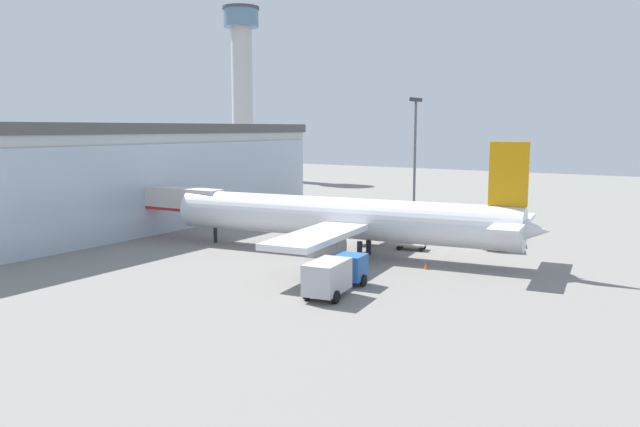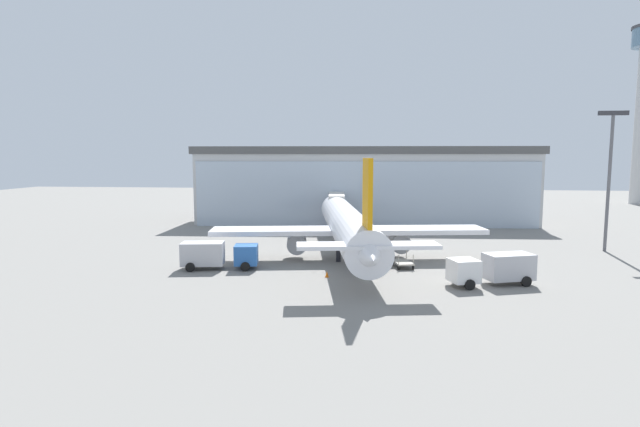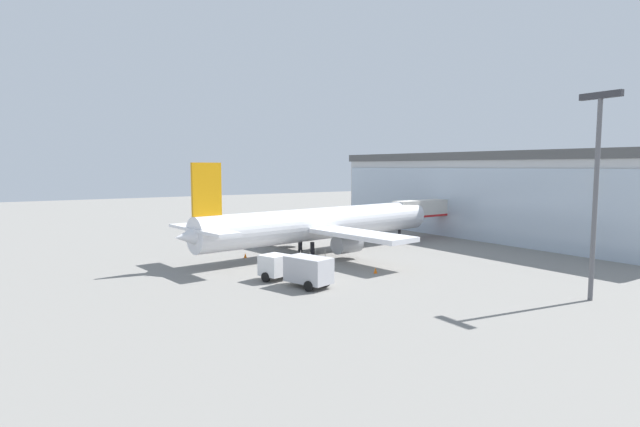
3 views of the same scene
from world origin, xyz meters
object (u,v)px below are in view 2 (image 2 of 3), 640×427
at_px(apron_light_mast, 610,167).
at_px(fuel_truck, 494,268).
at_px(baggage_cart, 403,262).
at_px(catering_truck, 217,254).
at_px(safety_cone_wingtip, 472,260).
at_px(safety_cone_nose, 327,274).
at_px(jet_bridge, 337,202).
at_px(airplane, 347,226).

bearing_deg(apron_light_mast, fuel_truck, -133.59).
xyz_separation_m(fuel_truck, baggage_cart, (-7.38, 5.97, -0.97)).
distance_m(catering_truck, fuel_truck, 25.62).
relative_size(baggage_cart, safety_cone_wingtip, 5.63).
distance_m(catering_truck, safety_cone_nose, 11.25).
relative_size(catering_truck, safety_cone_wingtip, 13.74).
bearing_deg(baggage_cart, safety_cone_nose, 110.88).
height_order(jet_bridge, fuel_truck, jet_bridge).
distance_m(jet_bridge, airplane, 20.51).
bearing_deg(apron_light_mast, safety_cone_nose, -152.46).
distance_m(jet_bridge, safety_cone_wingtip, 27.09).
distance_m(airplane, safety_cone_nose, 9.77).
distance_m(airplane, baggage_cart, 7.74).
distance_m(jet_bridge, safety_cone_nose, 29.74).
xyz_separation_m(catering_truck, fuel_truck, (25.41, -3.26, 0.00)).
height_order(catering_truck, safety_cone_nose, catering_truck).
height_order(jet_bridge, catering_truck, jet_bridge).
bearing_deg(baggage_cart, catering_truck, 84.96).
distance_m(catering_truck, baggage_cart, 18.26).
relative_size(baggage_cart, safety_cone_nose, 5.63).
xyz_separation_m(apron_light_mast, safety_cone_wingtip, (-16.56, -8.36, -9.42)).
relative_size(catering_truck, safety_cone_nose, 13.74).
bearing_deg(airplane, safety_cone_wingtip, -105.38).
height_order(fuel_truck, safety_cone_wingtip, fuel_truck).
height_order(catering_truck, baggage_cart, catering_truck).
relative_size(airplane, baggage_cart, 12.16).
bearing_deg(safety_cone_nose, fuel_truck, -4.47).
xyz_separation_m(apron_light_mast, baggage_cart, (-23.75, -11.23, -9.20)).
bearing_deg(catering_truck, apron_light_mast, 9.23).
xyz_separation_m(jet_bridge, apron_light_mast, (32.24, -13.38, 5.53)).
xyz_separation_m(airplane, fuel_truck, (13.10, -10.27, -1.99)).
bearing_deg(safety_cone_nose, airplane, 81.71).
bearing_deg(baggage_cart, jet_bridge, 5.47).
height_order(apron_light_mast, baggage_cart, apron_light_mast).
bearing_deg(safety_cone_wingtip, catering_truck, -167.53).
bearing_deg(airplane, baggage_cart, -135.99).
xyz_separation_m(jet_bridge, safety_cone_nose, (1.44, -29.45, -3.89)).
height_order(baggage_cart, safety_cone_nose, baggage_cart).
height_order(airplane, safety_cone_wingtip, airplane).
bearing_deg(safety_cone_nose, baggage_cart, 34.45).
relative_size(catering_truck, fuel_truck, 0.99).
distance_m(baggage_cart, safety_cone_wingtip, 7.75).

